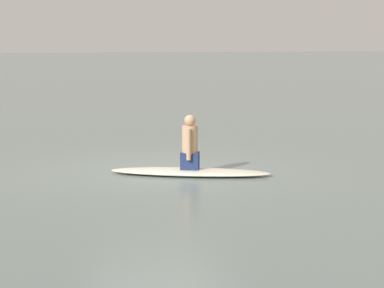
% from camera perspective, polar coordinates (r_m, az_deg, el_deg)
% --- Properties ---
extents(ground_plane, '(400.00, 400.00, 0.00)m').
position_cam_1_polar(ground_plane, '(12.61, -2.76, -2.23)').
color(ground_plane, slate).
extents(surfboard, '(2.81, 2.16, 0.11)m').
position_cam_1_polar(surfboard, '(12.15, -0.18, -2.37)').
color(surfboard, silver).
rests_on(surfboard, ground).
extents(person_paddler, '(0.41, 0.40, 0.98)m').
position_cam_1_polar(person_paddler, '(12.07, -0.18, -0.05)').
color(person_paddler, navy).
rests_on(person_paddler, surfboard).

